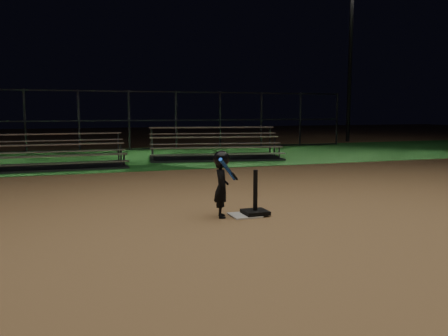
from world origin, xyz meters
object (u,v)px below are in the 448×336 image
child_batter (222,182)px  light_pole_right (351,48)px  batting_tee (255,206)px  bleacher_right (215,152)px  home_plate (245,215)px  bleacher_left (54,161)px

child_batter → light_pole_right: bearing=-27.4°
batting_tee → bleacher_right: bearing=76.1°
home_plate → bleacher_left: size_ratio=0.11×
home_plate → batting_tee: size_ratio=0.64×
bleacher_left → bleacher_right: 5.31m
batting_tee → child_batter: child_batter is taller
child_batter → bleacher_left: size_ratio=0.26×
home_plate → batting_tee: 0.22m
bleacher_right → light_pole_right: bearing=43.1°
bleacher_right → bleacher_left: bearing=-159.9°
bleacher_left → home_plate: bearing=-70.4°
home_plate → bleacher_right: size_ratio=0.09×
batting_tee → child_batter: bearing=173.4°
child_batter → light_pole_right: 19.86m
bleacher_right → light_pole_right: 12.55m
home_plate → batting_tee: bearing=-5.6°
home_plate → light_pole_right: bearing=51.2°
child_batter → bleacher_left: child_batter is taller
home_plate → batting_tee: (0.17, -0.02, 0.14)m
batting_tee → bleacher_left: (-3.10, 7.59, 0.06)m
home_plate → batting_tee: batting_tee is taller
bleacher_left → bleacher_right: size_ratio=0.86×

